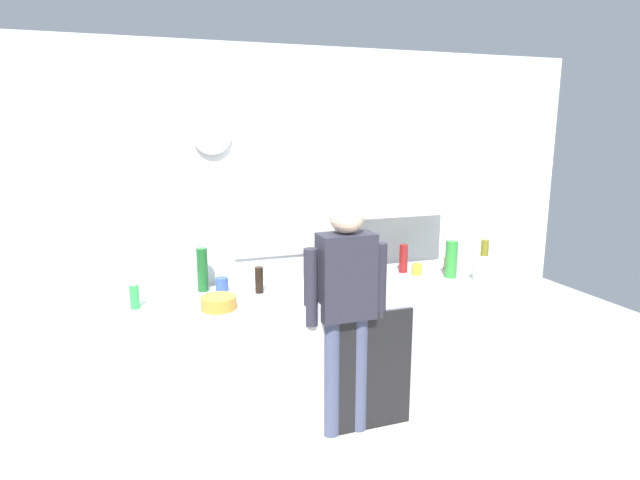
% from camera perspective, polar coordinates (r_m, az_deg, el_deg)
% --- Properties ---
extents(ground_plane, '(8.00, 8.00, 0.00)m').
position_cam_1_polar(ground_plane, '(3.87, 2.64, -19.74)').
color(ground_plane, beige).
extents(kitchen_counter, '(2.84, 0.64, 0.93)m').
position_cam_1_polar(kitchen_counter, '(3.90, 1.01, -11.72)').
color(kitchen_counter, '#B2B7BC').
rests_on(kitchen_counter, ground_plane).
extents(dishwasher_panel, '(0.56, 0.02, 0.84)m').
position_cam_1_polar(dishwasher_panel, '(3.71, 5.76, -13.86)').
color(dishwasher_panel, black).
rests_on(dishwasher_panel, ground_plane).
extents(back_wall_assembly, '(4.44, 0.42, 2.60)m').
position_cam_1_polar(back_wall_assembly, '(4.03, -0.01, 2.38)').
color(back_wall_assembly, silver).
rests_on(back_wall_assembly, ground_plane).
extents(coffee_maker, '(0.20, 0.20, 0.33)m').
position_cam_1_polar(coffee_maker, '(3.92, 1.55, -2.11)').
color(coffee_maker, black).
rests_on(coffee_maker, kitchen_counter).
extents(bottle_olive_oil, '(0.06, 0.06, 0.25)m').
position_cam_1_polar(bottle_olive_oil, '(4.33, 17.21, -1.59)').
color(bottle_olive_oil, olive).
rests_on(bottle_olive_oil, kitchen_counter).
extents(bottle_red_vinegar, '(0.06, 0.06, 0.22)m').
position_cam_1_polar(bottle_red_vinegar, '(4.15, 8.94, -1.97)').
color(bottle_red_vinegar, maroon).
rests_on(bottle_red_vinegar, kitchen_counter).
extents(bottle_amber_beer, '(0.06, 0.06, 0.23)m').
position_cam_1_polar(bottle_amber_beer, '(3.64, 3.13, -3.73)').
color(bottle_amber_beer, brown).
rests_on(bottle_amber_beer, kitchen_counter).
extents(bottle_green_wine, '(0.07, 0.07, 0.30)m').
position_cam_1_polar(bottle_green_wine, '(3.72, -12.49, -3.13)').
color(bottle_green_wine, '#195923').
rests_on(bottle_green_wine, kitchen_counter).
extents(bottle_dark_sauce, '(0.06, 0.06, 0.18)m').
position_cam_1_polar(bottle_dark_sauce, '(3.63, -6.55, -4.27)').
color(bottle_dark_sauce, black).
rests_on(bottle_dark_sauce, kitchen_counter).
extents(bottle_clear_soda, '(0.09, 0.09, 0.28)m').
position_cam_1_polar(bottle_clear_soda, '(4.08, 13.89, -1.99)').
color(bottle_clear_soda, '#2D8C33').
rests_on(bottle_clear_soda, kitchen_counter).
extents(cup_yellow_cup, '(0.07, 0.07, 0.08)m').
position_cam_1_polar(cup_yellow_cup, '(4.12, 10.37, -3.10)').
color(cup_yellow_cup, yellow).
rests_on(cup_yellow_cup, kitchen_counter).
extents(cup_blue_mug, '(0.08, 0.08, 0.10)m').
position_cam_1_polar(cup_blue_mug, '(3.70, -10.47, -4.75)').
color(cup_blue_mug, '#3351B2').
rests_on(cup_blue_mug, kitchen_counter).
extents(cup_terracotta_mug, '(0.08, 0.08, 0.09)m').
position_cam_1_polar(cup_terracotta_mug, '(4.33, 13.65, -2.45)').
color(cup_terracotta_mug, '#B26647').
rests_on(cup_terracotta_mug, kitchen_counter).
extents(mixing_bowl, '(0.22, 0.22, 0.08)m').
position_cam_1_polar(mixing_bowl, '(3.37, -10.82, -6.62)').
color(mixing_bowl, orange).
rests_on(mixing_bowl, kitchen_counter).
extents(dish_soap, '(0.06, 0.06, 0.18)m').
position_cam_1_polar(dish_soap, '(3.50, -19.27, -5.73)').
color(dish_soap, green).
rests_on(dish_soap, kitchen_counter).
extents(storage_canister, '(0.14, 0.14, 0.17)m').
position_cam_1_polar(storage_canister, '(4.05, 17.08, -3.07)').
color(storage_canister, silver).
rests_on(storage_canister, kitchen_counter).
extents(person_at_sink, '(0.57, 0.22, 1.60)m').
position_cam_1_polar(person_at_sink, '(3.47, 2.79, -6.31)').
color(person_at_sink, '#3F4766').
rests_on(person_at_sink, ground_plane).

